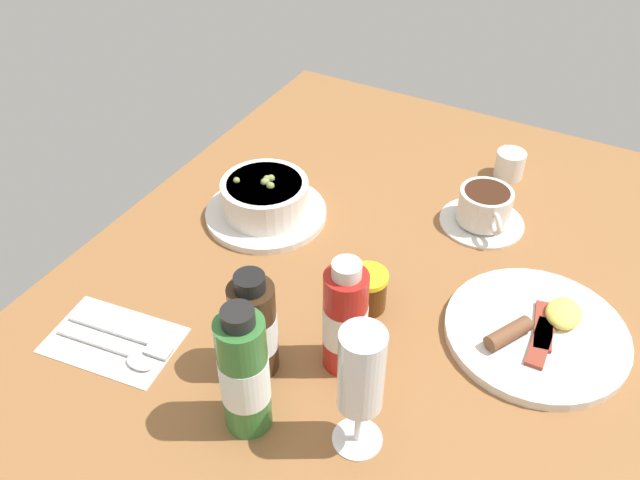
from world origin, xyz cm
name	(u,v)px	position (x,y,z in cm)	size (l,w,h in cm)	color
ground_plane	(366,279)	(0.00, 0.00, -1.50)	(110.00, 84.00, 3.00)	brown
porridge_bowl	(265,200)	(-4.40, -20.63, 3.38)	(20.09, 20.09, 7.52)	silver
cutlery_setting	(116,341)	(28.94, -23.63, 0.27)	(13.42, 18.76, 0.90)	silver
coffee_cup	(484,209)	(-19.67, 11.58, 3.00)	(13.77, 13.77, 6.43)	silver
creamer_jug	(510,164)	(-35.39, 11.23, 2.53)	(5.67, 5.75, 5.52)	silver
wine_glass	(361,376)	(26.85, 11.64, 11.66)	(5.98, 5.98, 18.16)	white
jam_jar	(367,290)	(6.50, 3.10, 3.09)	(5.71, 5.71, 6.11)	#4C270B
sauce_bottle_red	(345,320)	(17.10, 4.86, 7.87)	(5.66, 5.66, 17.19)	#B21E19
sauce_bottle_brown	(254,327)	(23.05, -4.79, 7.13)	(5.95, 5.95, 15.76)	#382314
sauce_bottle_green	(244,374)	(30.71, -0.97, 8.71)	(5.76, 5.76, 18.89)	#337233
breakfast_plate	(537,332)	(0.65, 25.94, 0.91)	(24.69, 24.69, 3.70)	silver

